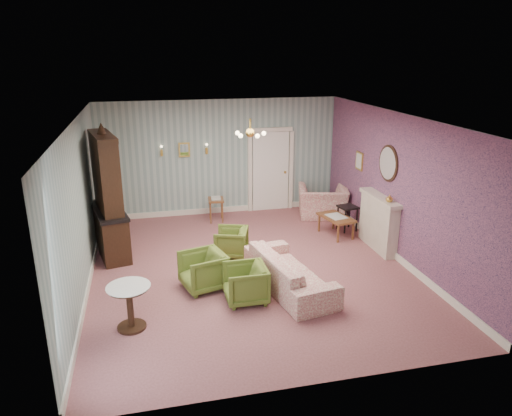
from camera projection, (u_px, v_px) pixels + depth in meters
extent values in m
plane|color=#99595C|center=(251.00, 269.00, 9.36)|extent=(7.00, 7.00, 0.00)
plane|color=white|center=(250.00, 119.00, 8.45)|extent=(7.00, 7.00, 0.00)
plane|color=gray|center=(220.00, 158.00, 12.14)|extent=(6.00, 0.00, 6.00)
plane|color=gray|center=(314.00, 283.00, 5.67)|extent=(6.00, 0.00, 6.00)
plane|color=gray|center=(80.00, 209.00, 8.26)|extent=(0.00, 7.00, 7.00)
plane|color=gray|center=(398.00, 187.00, 9.55)|extent=(0.00, 7.00, 7.00)
plane|color=#C36181|center=(397.00, 187.00, 9.55)|extent=(0.00, 7.00, 7.00)
imported|color=#5B6F27|center=(245.00, 282.00, 8.07)|extent=(0.64, 0.69, 0.71)
imported|color=#5B6F27|center=(203.00, 269.00, 8.50)|extent=(0.84, 0.87, 0.74)
imported|color=#5B6F27|center=(231.00, 241.00, 9.86)|extent=(0.76, 0.79, 0.66)
imported|color=#AD454F|center=(290.00, 265.00, 8.50)|extent=(1.02, 2.29, 0.86)
imported|color=#AD454F|center=(323.00, 197.00, 12.11)|extent=(1.36, 1.07, 1.05)
imported|color=gold|center=(389.00, 198.00, 9.59)|extent=(0.15, 0.15, 0.15)
cube|color=maroon|center=(323.00, 200.00, 11.97)|extent=(0.41, 0.28, 0.39)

